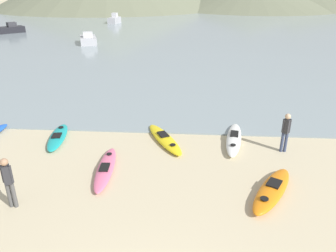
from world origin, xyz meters
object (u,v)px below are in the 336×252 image
(kayak_on_sand_3, at_px, (106,168))
(person_near_waterline, at_px, (286,130))
(moored_boat_0, at_px, (88,40))
(moored_boat_1, at_px, (10,29))
(moored_boat_2, at_px, (114,20))
(kayak_on_sand_1, at_px, (272,190))
(kayak_on_sand_6, at_px, (164,139))
(person_near_foreground, at_px, (8,180))
(kayak_on_sand_5, at_px, (234,139))
(kayak_on_sand_2, at_px, (58,137))

(kayak_on_sand_3, relative_size, person_near_waterline, 1.90)
(moored_boat_0, relative_size, moored_boat_1, 0.94)
(kayak_on_sand_3, xyz_separation_m, moored_boat_2, (-10.11, 46.92, 0.51))
(kayak_on_sand_1, bearing_deg, kayak_on_sand_6, 136.65)
(person_near_waterline, distance_m, moored_boat_0, 29.19)
(person_near_foreground, height_order, person_near_waterline, person_near_foreground)
(moored_boat_0, bearing_deg, kayak_on_sand_6, -66.24)
(kayak_on_sand_6, distance_m, moored_boat_1, 39.95)
(kayak_on_sand_1, relative_size, kayak_on_sand_6, 0.93)
(person_near_waterline, height_order, moored_boat_1, person_near_waterline)
(kayak_on_sand_3, height_order, moored_boat_1, moored_boat_1)
(kayak_on_sand_1, xyz_separation_m, kayak_on_sand_5, (-0.83, 3.83, -0.01))
(kayak_on_sand_2, relative_size, kayak_on_sand_3, 0.90)
(person_near_foreground, distance_m, moored_boat_1, 41.75)
(kayak_on_sand_2, height_order, moored_boat_0, moored_boat_0)
(kayak_on_sand_2, xyz_separation_m, moored_boat_2, (-7.29, 44.38, 0.52))
(moored_boat_0, height_order, moored_boat_2, moored_boat_2)
(moored_boat_1, distance_m, moored_boat_2, 17.10)
(kayak_on_sand_5, height_order, person_near_foreground, person_near_foreground)
(person_near_waterline, bearing_deg, person_near_foreground, -155.16)
(kayak_on_sand_6, distance_m, moored_boat_0, 26.33)
(kayak_on_sand_3, distance_m, person_near_foreground, 3.39)
(kayak_on_sand_6, relative_size, moored_boat_1, 0.83)
(moored_boat_0, relative_size, moored_boat_2, 1.12)
(kayak_on_sand_2, bearing_deg, moored_boat_1, 120.86)
(kayak_on_sand_3, bearing_deg, moored_boat_1, 122.41)
(kayak_on_sand_6, height_order, moored_boat_1, moored_boat_1)
(person_near_foreground, distance_m, moored_boat_2, 49.77)
(kayak_on_sand_5, height_order, kayak_on_sand_6, kayak_on_sand_5)
(kayak_on_sand_5, bearing_deg, kayak_on_sand_6, -176.92)
(kayak_on_sand_5, xyz_separation_m, moored_boat_0, (-13.67, 23.93, 0.37))
(kayak_on_sand_5, xyz_separation_m, moored_boat_1, (-27.03, 31.79, 0.38))
(person_near_foreground, bearing_deg, moored_boat_1, 117.99)
(person_near_waterline, bearing_deg, kayak_on_sand_1, -109.80)
(kayak_on_sand_1, height_order, kayak_on_sand_6, kayak_on_sand_1)
(person_near_waterline, bearing_deg, kayak_on_sand_3, -163.37)
(kayak_on_sand_1, relative_size, person_near_waterline, 1.81)
(person_near_foreground, bearing_deg, person_near_waterline, 24.84)
(kayak_on_sand_6, bearing_deg, kayak_on_sand_2, -178.58)
(person_near_foreground, xyz_separation_m, moored_boat_0, (-6.24, 29.00, -0.46))
(person_near_waterline, height_order, moored_boat_0, person_near_waterline)
(kayak_on_sand_2, distance_m, kayak_on_sand_5, 7.87)
(kayak_on_sand_6, bearing_deg, moored_boat_1, 126.87)
(kayak_on_sand_5, relative_size, person_near_waterline, 2.03)
(moored_boat_2, bearing_deg, kayak_on_sand_3, -77.84)
(kayak_on_sand_3, distance_m, moored_boat_0, 28.11)
(kayak_on_sand_1, bearing_deg, kayak_on_sand_2, 157.77)
(kayak_on_sand_6, bearing_deg, person_near_waterline, -6.44)
(kayak_on_sand_5, bearing_deg, kayak_on_sand_2, -177.93)
(kayak_on_sand_3, bearing_deg, person_near_waterline, 16.63)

